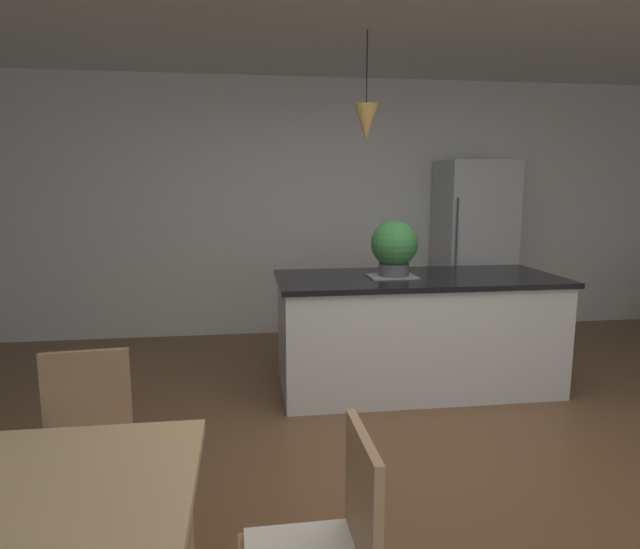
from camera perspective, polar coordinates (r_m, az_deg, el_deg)
ground_plane at (r=3.20m, az=11.03°, el=-21.24°), size 10.00×8.40×0.04m
wall_back_kitchen at (r=5.94m, az=1.19°, el=6.95°), size 10.00×0.12×2.70m
chair_far_right at (r=2.69m, az=-23.46°, el=-16.23°), size 0.43×0.43×0.87m
kitchen_island at (r=4.40m, az=10.01°, el=-5.81°), size 2.19×0.96×0.91m
refrigerator at (r=6.00m, az=15.70°, el=2.55°), size 0.72×0.67×1.85m
pendant_over_island_main at (r=4.16m, az=4.85°, el=15.54°), size 0.18×0.18×0.78m
potted_plant_on_island at (r=4.22m, az=7.78°, el=2.91°), size 0.36×0.36×0.44m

